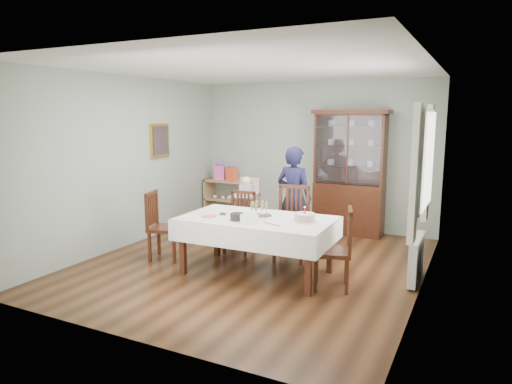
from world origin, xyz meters
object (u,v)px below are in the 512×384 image
Objects in this scene: high_chair at (246,217)px; birthday_cake at (305,218)px; chair_far_right at (291,238)px; woman at (294,198)px; chair_end_right at (333,265)px; dining_table at (257,245)px; sideboard at (227,199)px; chair_far_left at (239,235)px; gift_bag_pink at (219,171)px; chair_end_left at (165,239)px; gift_bag_orange at (232,172)px; champagne_tray at (259,212)px; china_cabinet at (350,171)px.

high_chair reaches higher than birthday_cake.
chair_far_right is 0.75m from woman.
chair_end_right is (0.89, -0.82, -0.02)m from chair_far_right.
dining_table is 2.25× the size of sideboard.
chair_far_right reaches higher than sideboard.
chair_far_left is 3.10× the size of birthday_cake.
chair_end_right is 1.80m from woman.
birthday_cake is at bearing 124.18° from woman.
gift_bag_pink reaches higher than dining_table.
high_chair reaches higher than chair_end_left.
gift_bag_orange is at bearing -28.14° from woman.
chair_end_right reaches higher than champagne_tray.
dining_table is at bearing -109.71° from chair_end_right.
china_cabinet is at bearing -0.03° from gift_bag_pink.
chair_far_left is at bearing -57.66° from gift_bag_orange.
champagne_tray is at bearing 96.75° from woman.
high_chair is 2.99× the size of gift_bag_orange.
chair_far_right is (2.15, -1.85, -0.08)m from sideboard.
chair_far_right is 1.08× the size of chair_end_left.
dining_table is 6.77× the size of birthday_cake.
gift_bag_orange reaches higher than chair_end_left.
dining_table is 5.52× the size of gift_bag_orange.
birthday_cake is (-0.42, 0.11, 0.52)m from chair_end_right.
chair_end_right is (2.56, -0.03, 0.00)m from chair_end_left.
chair_end_left is (-0.83, -0.77, 0.02)m from chair_far_left.
chair_end_right is 1.19m from champagne_tray.
chair_end_left is at bearing -82.45° from gift_bag_orange.
dining_table is 2.75m from china_cabinet.
chair_far_right is 3.01m from gift_bag_pink.
high_chair reaches higher than dining_table.
dining_table is at bearing -101.51° from china_cabinet.
chair_far_left is (1.31, -1.88, -0.12)m from sideboard.
woman is at bearing -65.84° from chair_end_left.
gift_bag_pink is at bearing 134.57° from high_chair.
high_chair is at bearing 100.20° from chair_far_left.
china_cabinet is 2.57m from birthday_cake.
chair_far_right is at bearing -81.94° from chair_end_left.
high_chair is at bearing -136.01° from china_cabinet.
gift_bag_pink is 0.28m from gift_bag_orange.
dining_table is 1.53m from high_chair.
birthday_cake is (2.14, 0.08, 0.52)m from chair_end_left.
champagne_tray is 0.65m from birthday_cake.
gift_bag_pink is (-0.15, -0.02, 0.57)m from sideboard.
woman is 1.48× the size of high_chair.
chair_end_left reaches higher than sideboard.
gift_bag_orange is (-1.18, 1.86, 0.69)m from chair_far_left.
chair_end_right is at bearing -7.15° from champagne_tray.
high_chair reaches higher than chair_end_right.
high_chair is 3.67× the size of birthday_cake.
gift_bag_orange is at bearing -149.01° from chair_end_right.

